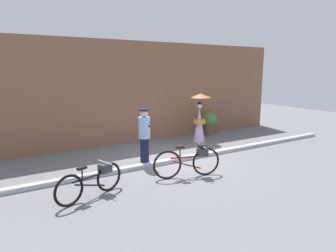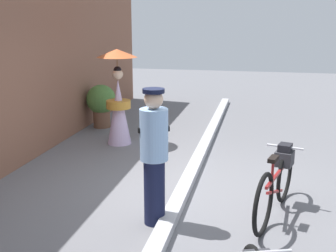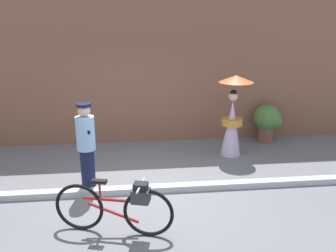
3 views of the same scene
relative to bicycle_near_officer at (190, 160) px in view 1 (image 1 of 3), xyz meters
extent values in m
plane|color=slate|center=(0.42, 1.29, -0.45)|extent=(30.00, 30.00, 0.00)
cube|color=brown|center=(0.42, 4.43, 1.49)|extent=(14.00, 0.40, 3.88)
cube|color=#B2B2B7|center=(0.42, 1.29, -0.39)|extent=(14.00, 0.20, 0.12)
torus|color=black|center=(0.44, -0.12, -0.07)|extent=(0.75, 0.26, 0.77)
torus|color=black|center=(-0.60, 0.17, -0.07)|extent=(0.75, 0.26, 0.77)
cube|color=maroon|center=(-0.08, 0.02, 0.10)|extent=(0.88, 0.28, 0.04)
cube|color=maroon|center=(-0.08, 0.02, -0.12)|extent=(0.77, 0.24, 0.28)
cylinder|color=maroon|center=(-0.27, 0.07, 0.22)|extent=(0.03, 0.03, 0.32)
cube|color=black|center=(-0.27, 0.07, 0.38)|extent=(0.24, 0.15, 0.05)
cylinder|color=silver|center=(0.33, -0.09, 0.36)|extent=(0.16, 0.47, 0.03)
cube|color=#333338|center=(0.33, -0.09, 0.20)|extent=(0.31, 0.28, 0.20)
cube|color=black|center=(0.33, -0.09, 0.33)|extent=(0.24, 0.21, 0.14)
torus|color=black|center=(-2.15, 0.23, -0.11)|extent=(0.67, 0.28, 0.69)
torus|color=black|center=(-3.15, -0.12, -0.11)|extent=(0.67, 0.28, 0.69)
cube|color=black|center=(-2.65, 0.06, 0.04)|extent=(0.84, 0.32, 0.04)
cube|color=black|center=(-2.65, 0.06, -0.15)|extent=(0.74, 0.28, 0.28)
cylinder|color=black|center=(-2.83, -0.01, 0.15)|extent=(0.03, 0.03, 0.28)
cube|color=black|center=(-2.83, -0.01, 0.29)|extent=(0.24, 0.16, 0.05)
cylinder|color=silver|center=(-2.25, 0.19, 0.27)|extent=(0.19, 0.46, 0.03)
cube|color=#333338|center=(-2.25, 0.19, 0.13)|extent=(0.32, 0.29, 0.20)
cylinder|color=#141938|center=(-0.59, 1.48, -0.04)|extent=(0.26, 0.26, 0.83)
cylinder|color=#8CB2E0|center=(-0.59, 1.48, 0.69)|extent=(0.34, 0.34, 0.62)
sphere|color=#D8B293|center=(-0.59, 1.48, 1.12)|extent=(0.23, 0.23, 0.23)
cylinder|color=black|center=(-0.59, 1.48, 1.22)|extent=(0.26, 0.26, 0.05)
cube|color=black|center=(-0.59, 1.48, 0.75)|extent=(0.21, 0.36, 0.06)
cone|color=silver|center=(2.59, 3.03, 0.20)|extent=(0.48, 0.48, 1.32)
cylinder|color=#C1842D|center=(2.59, 3.03, 0.36)|extent=(0.49, 0.49, 0.16)
sphere|color=beige|center=(2.59, 3.03, 0.97)|extent=(0.21, 0.21, 0.21)
sphere|color=black|center=(2.59, 3.03, 1.04)|extent=(0.16, 0.16, 0.16)
cylinder|color=olive|center=(2.65, 3.05, 1.10)|extent=(0.02, 0.02, 0.55)
cone|color=orange|center=(2.65, 3.05, 1.37)|extent=(0.80, 0.80, 0.16)
cylinder|color=brown|center=(3.78, 3.87, -0.26)|extent=(0.40, 0.40, 0.39)
sphere|color=#4C7A38|center=(3.78, 3.87, 0.21)|extent=(0.68, 0.68, 0.68)
sphere|color=#4C7A38|center=(3.96, 3.77, 0.12)|extent=(0.38, 0.38, 0.38)
camera|label=1|loc=(-4.36, -6.07, 2.34)|focal=31.48mm
camera|label=2|loc=(-5.24, 0.27, 2.03)|focal=44.91mm
camera|label=3|loc=(0.20, -4.81, 2.68)|focal=38.26mm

